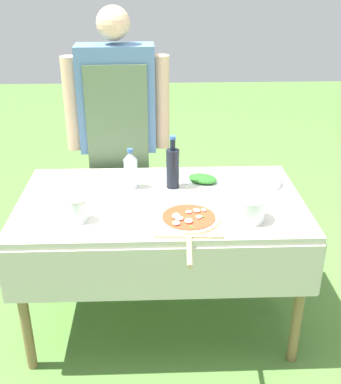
{
  "coord_description": "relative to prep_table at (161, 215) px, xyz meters",
  "views": [
    {
      "loc": [
        -0.03,
        -2.24,
        1.9
      ],
      "look_at": [
        0.05,
        0.0,
        0.82
      ],
      "focal_mm": 45.0,
      "sensor_mm": 36.0,
      "label": 1
    }
  ],
  "objects": [
    {
      "name": "oil_bottle",
      "position": [
        0.07,
        0.15,
        0.21
      ],
      "size": [
        0.07,
        0.07,
        0.29
      ],
      "color": "black",
      "rests_on": "prep_table"
    },
    {
      "name": "sauce_jar",
      "position": [
        -0.4,
        -0.21,
        0.15
      ],
      "size": [
        0.1,
        0.1,
        0.12
      ],
      "color": "silver",
      "rests_on": "prep_table"
    },
    {
      "name": "mixing_tub",
      "position": [
        0.41,
        -0.23,
        0.15
      ],
      "size": [
        0.17,
        0.17,
        0.12
      ],
      "primitive_type": "cylinder",
      "color": "silver",
      "rests_on": "prep_table"
    },
    {
      "name": "ground_plane",
      "position": [
        0.0,
        0.0,
        -0.69
      ],
      "size": [
        12.0,
        12.0,
        0.0
      ],
      "primitive_type": "plane",
      "color": "#517F38"
    },
    {
      "name": "plate_stack",
      "position": [
        0.54,
        0.18,
        0.11
      ],
      "size": [
        0.27,
        0.27,
        0.03
      ],
      "color": "white",
      "rests_on": "prep_table"
    },
    {
      "name": "person_cook",
      "position": [
        -0.25,
        0.6,
        0.31
      ],
      "size": [
        0.63,
        0.22,
        1.68
      ],
      "rotation": [
        0.0,
        0.0,
        3.17
      ],
      "color": "#333D56",
      "rests_on": "ground"
    },
    {
      "name": "prep_table",
      "position": [
        0.0,
        0.0,
        0.0
      ],
      "size": [
        1.49,
        0.85,
        0.78
      ],
      "color": "beige",
      "rests_on": "ground"
    },
    {
      "name": "pizza_on_peel",
      "position": [
        0.13,
        -0.26,
        0.11
      ],
      "size": [
        0.33,
        0.55,
        0.06
      ],
      "rotation": [
        0.0,
        0.0,
        -0.06
      ],
      "color": "#D1B27F",
      "rests_on": "prep_table"
    },
    {
      "name": "herb_container",
      "position": [
        0.24,
        0.2,
        0.11
      ],
      "size": [
        0.24,
        0.21,
        0.04
      ],
      "rotation": [
        0.0,
        0.0,
        -0.49
      ],
      "color": "silver",
      "rests_on": "prep_table"
    },
    {
      "name": "water_bottle",
      "position": [
        -0.16,
        0.15,
        0.2
      ],
      "size": [
        0.07,
        0.07,
        0.22
      ],
      "color": "silver",
      "rests_on": "prep_table"
    }
  ]
}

